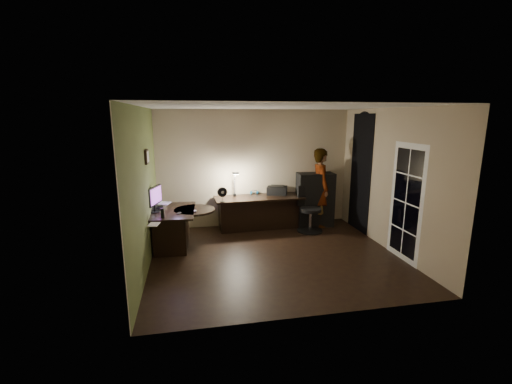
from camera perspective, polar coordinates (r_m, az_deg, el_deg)
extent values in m
cube|color=black|center=(6.48, 3.12, -10.64)|extent=(4.50, 4.00, 0.01)
cube|color=silver|center=(5.97, 3.43, 14.05)|extent=(4.50, 4.00, 0.01)
cube|color=tan|center=(8.01, -0.25, 3.94)|extent=(4.50, 0.01, 2.70)
cube|color=tan|center=(4.22, 9.95, -4.05)|extent=(4.50, 0.01, 2.70)
cube|color=tan|center=(5.95, -18.28, 0.32)|extent=(0.01, 4.00, 2.70)
cube|color=tan|center=(6.98, 21.53, 1.79)|extent=(0.01, 4.00, 2.70)
cube|color=#53612F|center=(5.95, -18.14, 0.33)|extent=(0.00, 4.00, 2.70)
cube|color=black|center=(7.96, 17.03, 2.97)|extent=(0.01, 0.90, 2.60)
cube|color=white|center=(6.58, 23.72, -1.67)|extent=(0.02, 0.92, 2.10)
cube|color=black|center=(6.31, -17.78, 5.62)|extent=(0.04, 0.30, 0.25)
cube|color=black|center=(6.98, -13.42, -5.94)|extent=(0.87, 1.34, 0.75)
cube|color=black|center=(7.86, 0.52, -3.48)|extent=(2.04, 0.78, 0.75)
cube|color=black|center=(8.14, 9.80, -1.27)|extent=(0.86, 0.46, 1.26)
cube|color=silver|center=(7.07, -15.79, -2.24)|extent=(0.28, 0.25, 0.10)
cube|color=silver|center=(7.03, -15.55, -0.89)|extent=(0.44, 0.43, 0.24)
cube|color=black|center=(6.79, -16.57, -1.73)|extent=(0.27, 0.55, 0.36)
ellipsoid|color=silver|center=(6.67, -10.10, -3.12)|extent=(0.06, 0.09, 0.03)
cube|color=black|center=(6.62, -12.70, -3.47)|extent=(0.10, 0.15, 0.01)
cube|color=black|center=(6.44, -9.53, -3.76)|extent=(0.02, 0.13, 0.01)
cylinder|color=black|center=(6.39, -15.33, -3.41)|extent=(0.08, 0.08, 0.17)
cube|color=silver|center=(6.05, -16.67, -5.19)|extent=(0.21, 0.26, 0.01)
cube|color=black|center=(7.30, -5.64, -0.42)|extent=(0.23, 0.15, 0.32)
cube|color=#155883|center=(8.05, -0.29, 0.00)|extent=(0.20, 0.11, 0.09)
cube|color=black|center=(8.02, 3.53, 0.34)|extent=(0.55, 0.49, 0.20)
cube|color=black|center=(7.77, -3.61, 1.50)|extent=(0.24, 0.32, 0.62)
cube|color=black|center=(7.74, 9.08, -2.90)|extent=(0.67, 0.67, 1.02)
imported|color=#D8A88C|center=(8.12, 10.72, 0.72)|extent=(0.49, 0.69, 1.83)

